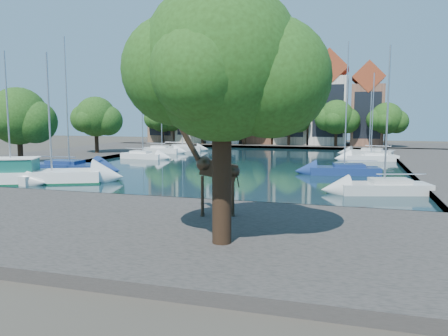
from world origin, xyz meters
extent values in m
plane|color=#38332B|center=(0.00, 0.00, 0.00)|extent=(160.00, 160.00, 0.00)
cube|color=black|center=(0.00, 24.00, 0.04)|extent=(38.00, 50.00, 0.08)
cube|color=#433E3A|center=(0.00, -7.00, 0.25)|extent=(50.00, 14.00, 0.50)
cube|color=#433E3A|center=(0.00, 56.00, 0.25)|extent=(60.00, 16.00, 0.50)
cube|color=#433E3A|center=(-25.00, 24.00, 0.25)|extent=(14.00, 52.00, 0.50)
cylinder|color=#332114|center=(7.50, -9.00, 3.25)|extent=(0.80, 0.80, 5.50)
sphere|color=#214012|center=(7.50, -9.00, 7.92)|extent=(6.40, 6.40, 6.40)
sphere|color=#214012|center=(9.42, -8.70, 7.28)|extent=(4.80, 4.80, 4.80)
sphere|color=#214012|center=(5.74, -9.40, 7.60)|extent=(4.48, 4.48, 4.48)
cube|color=#8B674C|center=(-23.00, 56.00, 6.00)|extent=(5.39, 9.00, 11.00)
cube|color=#9E411F|center=(-23.00, 56.00, 12.71)|extent=(5.44, 9.18, 5.44)
cube|color=black|center=(-23.00, 51.52, 6.00)|extent=(4.40, 0.05, 8.25)
cube|color=beige|center=(-17.00, 56.00, 6.75)|extent=(5.88, 9.00, 12.50)
cube|color=#9E411F|center=(-17.00, 56.00, 14.32)|extent=(5.94, 9.18, 5.94)
cube|color=black|center=(-17.00, 51.52, 6.75)|extent=(4.80, 0.05, 9.38)
cube|color=silver|center=(-10.50, 56.00, 5.75)|extent=(6.37, 9.00, 10.50)
cube|color=#9E411F|center=(-10.50, 56.00, 12.43)|extent=(6.43, 9.18, 6.43)
cube|color=black|center=(-10.50, 51.52, 5.75)|extent=(5.20, 0.05, 7.88)
cube|color=brown|center=(-4.00, 56.00, 7.00)|extent=(5.39, 9.00, 13.00)
cube|color=#9E411F|center=(-4.00, 56.00, 14.71)|extent=(5.44, 9.18, 5.44)
cube|color=black|center=(-4.00, 51.52, 7.00)|extent=(4.40, 0.05, 9.75)
cube|color=tan|center=(2.00, 56.00, 6.25)|extent=(5.88, 9.00, 11.50)
cube|color=#9E411F|center=(2.00, 56.00, 13.32)|extent=(5.94, 9.18, 5.94)
cube|color=black|center=(2.00, 51.52, 6.25)|extent=(4.80, 0.05, 8.62)
cube|color=beige|center=(8.50, 56.00, 6.50)|extent=(6.37, 9.00, 12.00)
cube|color=#9E411F|center=(8.50, 56.00, 13.93)|extent=(6.43, 9.18, 6.43)
cube|color=black|center=(8.50, 51.52, 6.50)|extent=(5.20, 0.05, 9.00)
cube|color=brown|center=(15.00, 56.00, 5.75)|extent=(5.39, 9.00, 10.50)
cube|color=#9E411F|center=(15.00, 56.00, 12.21)|extent=(5.44, 9.18, 5.44)
cube|color=black|center=(15.00, 51.52, 5.75)|extent=(4.40, 0.05, 7.88)
cylinder|color=#332114|center=(-22.00, 50.50, 2.10)|extent=(0.50, 0.50, 3.20)
sphere|color=#193610|center=(-22.00, 50.50, 5.38)|extent=(5.60, 5.60, 5.60)
sphere|color=#193610|center=(-20.32, 50.80, 4.82)|extent=(4.20, 4.20, 4.20)
sphere|color=#193610|center=(-23.54, 50.10, 5.10)|extent=(3.92, 3.92, 3.92)
cylinder|color=#332114|center=(-14.00, 50.50, 2.10)|extent=(0.50, 0.50, 3.20)
sphere|color=#193610|center=(-14.00, 50.50, 5.26)|extent=(5.20, 5.20, 5.20)
sphere|color=#193610|center=(-12.44, 50.80, 4.74)|extent=(3.90, 3.90, 3.90)
sphere|color=#193610|center=(-15.43, 50.10, 5.00)|extent=(3.64, 3.64, 3.64)
cylinder|color=#332114|center=(-6.00, 50.50, 2.10)|extent=(0.50, 0.50, 3.20)
sphere|color=#193610|center=(-6.00, 50.50, 5.50)|extent=(6.00, 6.00, 6.00)
sphere|color=#193610|center=(-4.20, 50.80, 4.90)|extent=(4.50, 4.50, 4.50)
sphere|color=#193610|center=(-7.65, 50.10, 5.20)|extent=(4.20, 4.20, 4.20)
cylinder|color=#332114|center=(2.00, 50.50, 2.10)|extent=(0.50, 0.50, 3.20)
sphere|color=#193610|center=(2.00, 50.50, 5.32)|extent=(5.40, 5.40, 5.40)
sphere|color=#193610|center=(3.62, 50.80, 4.78)|extent=(4.05, 4.05, 4.05)
sphere|color=#193610|center=(0.51, 50.10, 5.05)|extent=(3.78, 3.78, 3.78)
cylinder|color=#332114|center=(10.00, 50.50, 2.10)|extent=(0.50, 0.50, 3.20)
sphere|color=#193610|center=(10.00, 50.50, 5.44)|extent=(5.80, 5.80, 5.80)
sphere|color=#193610|center=(11.74, 50.80, 4.86)|extent=(4.35, 4.35, 4.35)
sphere|color=#193610|center=(8.40, 50.10, 5.15)|extent=(4.06, 4.06, 4.06)
cylinder|color=#332114|center=(18.00, 50.50, 2.10)|extent=(0.50, 0.50, 3.20)
sphere|color=#193610|center=(18.00, 50.50, 5.26)|extent=(5.20, 5.20, 5.20)
sphere|color=#193610|center=(19.56, 50.80, 4.74)|extent=(3.90, 3.90, 3.90)
sphere|color=#193610|center=(16.57, 50.10, 5.00)|extent=(3.64, 3.64, 3.64)
cylinder|color=#332114|center=(-21.00, 12.00, 2.20)|extent=(0.54, 0.54, 3.40)
sphere|color=#193610|center=(-21.00, 12.00, 5.70)|extent=(6.00, 6.00, 6.00)
sphere|color=#193610|center=(-19.20, 12.30, 5.10)|extent=(4.50, 4.50, 4.50)
sphere|color=#193610|center=(-22.65, 11.60, 5.40)|extent=(4.20, 4.20, 4.20)
cylinder|color=#332114|center=(-22.00, 28.00, 2.20)|extent=(0.54, 0.54, 3.40)
sphere|color=#193610|center=(-22.00, 28.00, 5.58)|extent=(5.60, 5.60, 5.60)
sphere|color=#193610|center=(-20.32, 28.30, 5.02)|extent=(4.20, 4.20, 4.20)
sphere|color=#193610|center=(-23.54, 27.60, 5.30)|extent=(3.92, 3.92, 3.92)
cylinder|color=#312518|center=(5.16, -4.71, 1.56)|extent=(0.16, 0.16, 2.11)
cylinder|color=#312518|center=(5.02, -4.29, 1.56)|extent=(0.16, 0.16, 2.11)
cylinder|color=#312518|center=(6.69, -4.22, 1.56)|extent=(0.16, 0.16, 2.11)
cylinder|color=#312518|center=(6.55, -3.80, 1.56)|extent=(0.16, 0.16, 2.11)
cube|color=#312518|center=(5.90, -4.24, 2.96)|extent=(2.12, 1.15, 1.23)
cylinder|color=#312518|center=(4.48, -4.70, 4.33)|extent=(1.38, 0.70, 2.18)
cube|color=#312518|center=(3.79, -4.92, 5.41)|extent=(0.61, 0.35, 0.33)
cube|color=white|center=(-13.00, 4.66, 0.72)|extent=(11.08, 7.26, 1.29)
cube|color=#125246|center=(-14.73, 3.89, 1.56)|extent=(4.42, 3.71, 1.19)
cylinder|color=#B2B2B7|center=(-11.85, 5.17, 6.01)|extent=(0.16, 0.16, 9.89)
cube|color=silver|center=(-15.00, 4.00, 0.58)|extent=(5.62, 2.64, 0.99)
cube|color=silver|center=(-15.00, 4.00, 0.91)|extent=(2.53, 1.65, 0.55)
cylinder|color=#B2B2B7|center=(-15.00, 4.00, 5.95)|extent=(0.13, 0.13, 10.20)
cube|color=navy|center=(-15.00, 11.95, 0.59)|extent=(8.02, 2.90, 1.03)
cube|color=navy|center=(-15.00, 11.95, 0.94)|extent=(3.52, 2.00, 0.57)
cylinder|color=#B2B2B7|center=(-15.00, 11.95, 7.21)|extent=(0.14, 0.14, 12.66)
cube|color=white|center=(-13.83, 26.03, 0.54)|extent=(5.97, 2.59, 0.92)
cube|color=white|center=(-13.83, 26.03, 0.84)|extent=(2.66, 1.66, 0.51)
cylinder|color=#B2B2B7|center=(-13.83, 26.03, 4.95)|extent=(0.12, 0.12, 8.30)
cube|color=white|center=(-15.00, 34.65, 0.58)|extent=(5.66, 2.07, 1.00)
cube|color=white|center=(-15.00, 34.65, 0.92)|extent=(2.49, 1.42, 0.56)
cylinder|color=#B2B2B7|center=(-15.00, 34.65, 6.28)|extent=(0.13, 0.13, 10.85)
cube|color=silver|center=(-13.44, 39.06, 0.56)|extent=(6.19, 3.59, 0.96)
cube|color=silver|center=(-13.44, 39.06, 0.88)|extent=(2.86, 2.09, 0.53)
cylinder|color=#B2B2B7|center=(-13.44, 39.06, 5.03)|extent=(0.13, 0.13, 8.41)
cube|color=beige|center=(15.00, 7.60, 0.58)|extent=(6.81, 3.92, 1.00)
cube|color=beige|center=(15.00, 7.60, 0.91)|extent=(3.14, 2.28, 0.55)
cylinder|color=#B2B2B7|center=(15.00, 7.60, 5.80)|extent=(0.13, 0.13, 9.89)
cube|color=navy|center=(12.00, 17.53, 0.55)|extent=(6.92, 3.44, 0.94)
cube|color=navy|center=(12.00, 17.53, 0.86)|extent=(3.13, 2.10, 0.52)
cylinder|color=#B2B2B7|center=(12.00, 17.53, 6.74)|extent=(0.13, 0.13, 11.86)
cube|color=white|center=(15.00, 31.73, 0.54)|extent=(6.69, 3.58, 0.93)
cube|color=white|center=(15.00, 31.73, 0.85)|extent=(3.06, 2.14, 0.52)
cylinder|color=#B2B2B7|center=(15.00, 31.73, 5.89)|extent=(0.12, 0.12, 10.19)
cube|color=silver|center=(15.00, 37.97, 0.59)|extent=(6.50, 3.52, 1.02)
cube|color=silver|center=(15.00, 37.97, 0.93)|extent=(2.97, 2.09, 0.57)
cylinder|color=#B2B2B7|center=(15.00, 37.97, 4.95)|extent=(0.14, 0.14, 8.15)
camera|label=1|loc=(12.59, -26.05, 5.83)|focal=35.00mm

